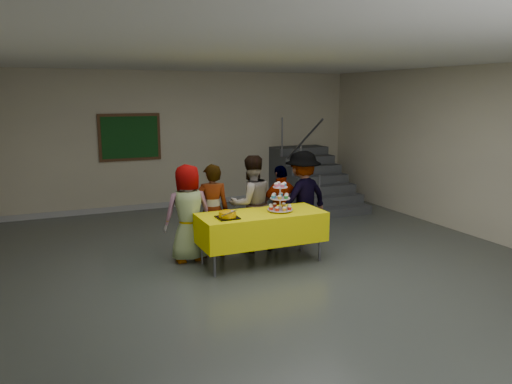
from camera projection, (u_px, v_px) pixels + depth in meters
room_shell at (289, 123)px, 6.53m from camera, size 10.00×10.04×3.02m
bake_table at (261, 227)px, 7.42m from camera, size 1.88×0.78×0.77m
cupcake_stand at (280, 200)px, 7.45m from camera, size 0.38×0.38×0.44m
bear_cake at (227, 214)px, 7.06m from camera, size 0.32×0.36×0.12m
schoolchild_a at (188, 213)px, 7.49m from camera, size 0.73×0.48×1.48m
schoolchild_b at (212, 211)px, 7.69m from camera, size 0.59×0.44×1.46m
schoolchild_c at (251, 204)px, 7.98m from camera, size 0.79×0.63×1.55m
schoolchild_d at (281, 206)px, 8.25m from camera, size 0.82×0.40×1.36m
schoolchild_e at (302, 198)px, 8.39m from camera, size 1.13×0.82×1.57m
staircase at (310, 182)px, 11.60m from camera, size 1.30×2.40×2.04m
noticeboard at (130, 137)px, 10.59m from camera, size 1.30×0.05×1.00m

